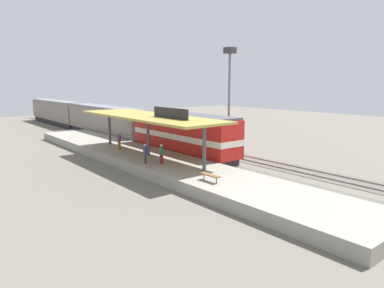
{
  "coord_description": "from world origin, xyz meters",
  "views": [
    {
      "loc": [
        -21.96,
        -27.85,
        7.7
      ],
      "look_at": [
        -1.38,
        -2.55,
        2.0
      ],
      "focal_mm": 32.97,
      "sensor_mm": 36.0,
      "label": 1
    }
  ],
  "objects_px": {
    "platform_bench": "(210,175)",
    "light_mast": "(229,76)",
    "passenger_carriage_front": "(106,121)",
    "person_walking": "(119,140)",
    "passenger_carriage_rear": "(57,112)",
    "locomotive": "(183,134)",
    "person_boarding": "(161,153)",
    "person_waiting": "(145,152)"
  },
  "relations": [
    {
      "from": "light_mast",
      "to": "person_walking",
      "type": "xyz_separation_m",
      "value": [
        -12.97,
        2.93,
        -6.54
      ]
    },
    {
      "from": "person_walking",
      "to": "passenger_carriage_rear",
      "type": "bearing_deg",
      "value": 81.53
    },
    {
      "from": "light_mast",
      "to": "person_walking",
      "type": "bearing_deg",
      "value": 167.27
    },
    {
      "from": "person_waiting",
      "to": "passenger_carriage_rear",
      "type": "bearing_deg",
      "value": 81.12
    },
    {
      "from": "person_boarding",
      "to": "passenger_carriage_rear",
      "type": "bearing_deg",
      "value": 82.58
    },
    {
      "from": "locomotive",
      "to": "light_mast",
      "type": "height_order",
      "value": "light_mast"
    },
    {
      "from": "passenger_carriage_rear",
      "to": "person_waiting",
      "type": "height_order",
      "value": "passenger_carriage_rear"
    },
    {
      "from": "platform_bench",
      "to": "light_mast",
      "type": "relative_size",
      "value": 0.15
    },
    {
      "from": "person_waiting",
      "to": "person_walking",
      "type": "xyz_separation_m",
      "value": [
        1.4,
        7.36,
        0.0
      ]
    },
    {
      "from": "person_waiting",
      "to": "person_boarding",
      "type": "relative_size",
      "value": 1.0
    },
    {
      "from": "person_boarding",
      "to": "passenger_carriage_front",
      "type": "bearing_deg",
      "value": 75.88
    },
    {
      "from": "locomotive",
      "to": "passenger_carriage_rear",
      "type": "xyz_separation_m",
      "value": [
        0.0,
        38.8,
        -0.1
      ]
    },
    {
      "from": "locomotive",
      "to": "person_waiting",
      "type": "xyz_separation_m",
      "value": [
        -6.57,
        -3.27,
        -0.56
      ]
    },
    {
      "from": "passenger_carriage_rear",
      "to": "person_boarding",
      "type": "bearing_deg",
      "value": -97.42
    },
    {
      "from": "platform_bench",
      "to": "passenger_carriage_rear",
      "type": "distance_m",
      "value": 50.05
    },
    {
      "from": "light_mast",
      "to": "person_waiting",
      "type": "xyz_separation_m",
      "value": [
        -14.37,
        -4.43,
        -6.54
      ]
    },
    {
      "from": "locomotive",
      "to": "person_waiting",
      "type": "relative_size",
      "value": 8.44
    },
    {
      "from": "person_waiting",
      "to": "person_boarding",
      "type": "height_order",
      "value": "same"
    },
    {
      "from": "passenger_carriage_front",
      "to": "person_walking",
      "type": "distance_m",
      "value": 14.85
    },
    {
      "from": "passenger_carriage_rear",
      "to": "person_boarding",
      "type": "xyz_separation_m",
      "value": [
        -5.61,
        -43.11,
        -0.46
      ]
    },
    {
      "from": "person_boarding",
      "to": "platform_bench",
      "type": "bearing_deg",
      "value": -93.36
    },
    {
      "from": "platform_bench",
      "to": "light_mast",
      "type": "bearing_deg",
      "value": 41.09
    },
    {
      "from": "passenger_carriage_front",
      "to": "passenger_carriage_rear",
      "type": "distance_m",
      "value": 20.8
    },
    {
      "from": "passenger_carriage_front",
      "to": "person_waiting",
      "type": "xyz_separation_m",
      "value": [
        -6.57,
        -21.27,
        -0.46
      ]
    },
    {
      "from": "passenger_carriage_rear",
      "to": "locomotive",
      "type": "bearing_deg",
      "value": -90.0
    },
    {
      "from": "passenger_carriage_front",
      "to": "passenger_carriage_rear",
      "type": "xyz_separation_m",
      "value": [
        0.0,
        20.8,
        0.0
      ]
    },
    {
      "from": "passenger_carriage_front",
      "to": "person_waiting",
      "type": "distance_m",
      "value": 22.26
    },
    {
      "from": "passenger_carriage_front",
      "to": "person_boarding",
      "type": "xyz_separation_m",
      "value": [
        -5.61,
        -22.31,
        -0.46
      ]
    },
    {
      "from": "platform_bench",
      "to": "person_boarding",
      "type": "height_order",
      "value": "person_boarding"
    },
    {
      "from": "platform_bench",
      "to": "locomotive",
      "type": "height_order",
      "value": "locomotive"
    },
    {
      "from": "person_waiting",
      "to": "platform_bench",
      "type": "bearing_deg",
      "value": -85.71
    },
    {
      "from": "light_mast",
      "to": "person_boarding",
      "type": "distance_m",
      "value": 15.9
    },
    {
      "from": "passenger_carriage_front",
      "to": "light_mast",
      "type": "relative_size",
      "value": 1.71
    },
    {
      "from": "person_waiting",
      "to": "person_boarding",
      "type": "xyz_separation_m",
      "value": [
        0.96,
        -1.05,
        0.0
      ]
    },
    {
      "from": "person_boarding",
      "to": "person_waiting",
      "type": "bearing_deg",
      "value": 132.43
    },
    {
      "from": "light_mast",
      "to": "person_walking",
      "type": "relative_size",
      "value": 6.84
    },
    {
      "from": "person_walking",
      "to": "person_boarding",
      "type": "height_order",
      "value": "same"
    },
    {
      "from": "passenger_carriage_rear",
      "to": "passenger_carriage_front",
      "type": "bearing_deg",
      "value": -90.0
    },
    {
      "from": "light_mast",
      "to": "person_waiting",
      "type": "relative_size",
      "value": 6.84
    },
    {
      "from": "light_mast",
      "to": "person_walking",
      "type": "height_order",
      "value": "light_mast"
    },
    {
      "from": "platform_bench",
      "to": "light_mast",
      "type": "distance_m",
      "value": 19.62
    },
    {
      "from": "passenger_carriage_rear",
      "to": "person_boarding",
      "type": "relative_size",
      "value": 11.7
    }
  ]
}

